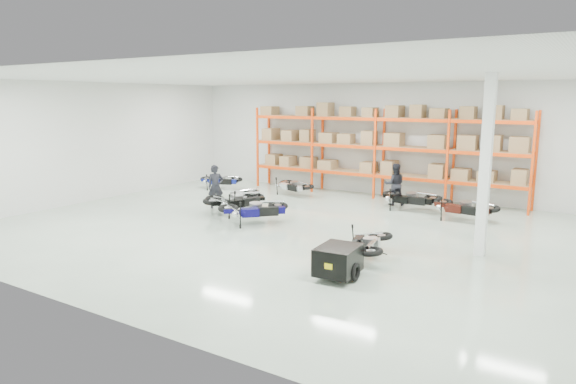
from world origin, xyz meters
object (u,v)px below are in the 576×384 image
Objects in this scene: moto_back_a at (220,178)px; moto_blue_centre at (255,205)px; moto_black_far_left at (237,197)px; person_back at (395,184)px; trailer at (338,260)px; moto_back_c at (409,194)px; moto_back_d at (463,203)px; moto_silver_left at (238,194)px; person_left at (216,187)px; moto_touring_right at (368,239)px; moto_back_b at (293,183)px.

moto_blue_centre is at bearing -154.07° from moto_back_a.
person_back reaches higher than moto_black_far_left.
trailer is 12.00m from moto_back_a.
moto_black_far_left reaches higher than moto_blue_centre.
trailer is at bearing -171.63° from moto_back_c.
moto_back_c is 1.00× the size of moto_back_d.
moto_silver_left is 7.55m from moto_back_d.
person_left is at bearing 18.98° from moto_blue_centre.
person_back is (4.29, 3.86, 0.18)m from moto_silver_left.
moto_blue_centre is 1.53m from moto_black_far_left.
moto_blue_centre is at bearing 143.37° from moto_back_c.
moto_silver_left is 6.71m from moto_touring_right.
moto_touring_right is at bearing -169.59° from moto_back_c.
moto_silver_left is 1.17× the size of moto_back_b.
person_left is at bearing 119.38° from moto_back_c.
moto_back_b is (-6.03, 7.85, 0.09)m from trailer.
moto_back_d is (10.40, -0.37, 0.07)m from moto_back_a.
moto_back_c is at bearing -23.21° from person_left.
moto_back_c is at bearing -115.13° from moto_black_far_left.
moto_back_c is at bearing 80.84° from moto_back_d.
moto_blue_centre is at bearing 141.49° from trailer.
moto_back_b is at bearing 121.59° from moto_touring_right.
moto_back_b is at bearing 123.67° from trailer.
moto_touring_right is 1.09× the size of person_left.
moto_back_c is (3.43, 4.54, -0.03)m from moto_blue_centre.
moto_black_far_left is 1.05× the size of moto_back_d.
person_left reaches higher than trailer.
trailer is at bearing -170.73° from moto_blue_centre.
moto_silver_left is at bearing 14.31° from person_back.
moto_back_c is (-1.06, 7.64, 0.14)m from trailer.
person_back is at bearing 98.66° from trailer.
moto_back_a is 0.88× the size of moto_back_d.
moto_back_a is 0.88× the size of moto_back_c.
person_left is 6.55m from person_back.
moto_black_far_left is 1.05× the size of moto_back_c.
moto_black_far_left is 6.99m from trailer.
trailer is 8.30m from person_left.
moto_touring_right reaches higher than moto_back_a.
moto_back_b is (3.42, 0.46, 0.01)m from moto_back_a.
trailer is 0.94× the size of moto_back_c.
moto_back_d is 8.48m from person_left.
moto_touring_right is at bearing 86.14° from trailer.
person_back is at bearing 93.05° from moto_touring_right.
person_left is at bearing 144.83° from trailer.
moto_back_c is 1.19× the size of person_back.
moto_black_far_left reaches higher than trailer.
moto_back_d is 1.19× the size of person_left.
person_back reaches higher than moto_blue_centre.
moto_blue_centre is 5.46m from trailer.
moto_back_a is 3.45m from moto_back_b.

